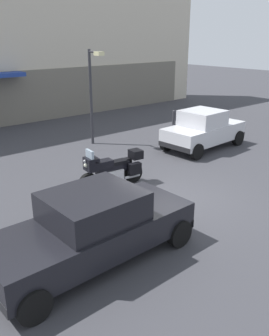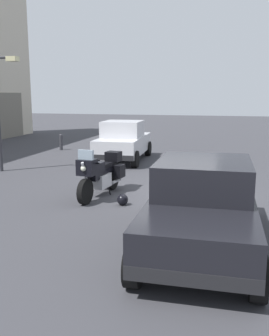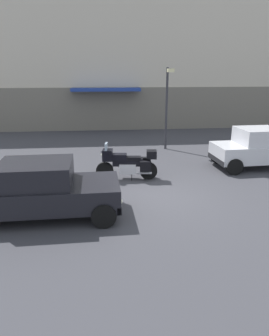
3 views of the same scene
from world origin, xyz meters
name	(u,v)px [view 1 (image 1 of 3)]	position (x,y,z in m)	size (l,w,h in m)	color
ground_plane	(167,199)	(0.00, 0.00, 0.00)	(80.00, 80.00, 0.00)	#38383D
motorcycle	(113,169)	(-0.66, 1.77, 0.62)	(2.26, 0.86, 1.36)	black
helmet	(111,197)	(-1.36, 0.95, 0.14)	(0.28, 0.28, 0.28)	black
car_hatchback_near	(203,130)	(4.84, 2.72, 0.81)	(3.94, 1.95, 1.64)	silver
car_sedan_far	(93,227)	(-3.39, -1.15, 0.78)	(4.61, 1.98, 1.56)	black
streetlamp_curbside	(93,87)	(1.65, 6.18, 2.50)	(0.28, 0.94, 4.02)	#2D2D33
bollard_curbside	(174,117)	(7.03, 6.55, 0.42)	(0.16, 0.16, 0.80)	#333338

